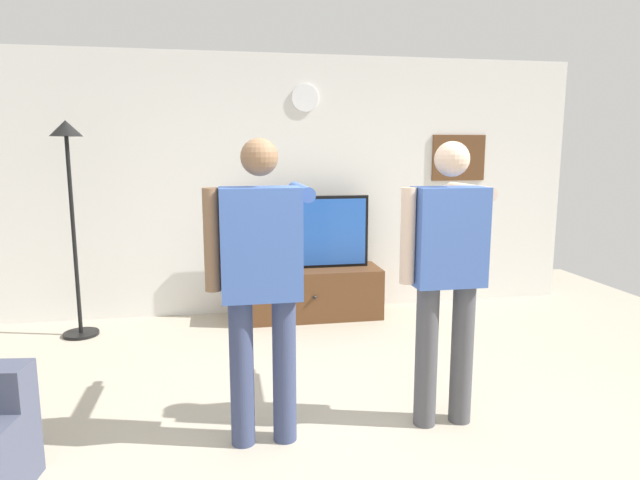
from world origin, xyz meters
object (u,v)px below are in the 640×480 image
at_px(floor_lamp, 70,184).
at_px(person_standing_nearer_couch, 447,267).
at_px(wall_clock, 305,98).
at_px(person_standing_nearer_lamp, 261,273).
at_px(television, 309,232).
at_px(tv_stand, 310,293).
at_px(framed_picture, 458,158).

relative_size(floor_lamp, person_standing_nearer_couch, 1.12).
relative_size(wall_clock, person_standing_nearer_lamp, 0.16).
bearing_deg(person_standing_nearer_lamp, person_standing_nearer_couch, 1.30).
bearing_deg(person_standing_nearer_couch, television, 101.15).
bearing_deg(wall_clock, person_standing_nearer_couch, -79.86).
height_order(tv_stand, person_standing_nearer_lamp, person_standing_nearer_lamp).
height_order(tv_stand, television, television).
bearing_deg(framed_picture, television, -171.77).
xyz_separation_m(television, framed_picture, (1.72, 0.25, 0.75)).
bearing_deg(framed_picture, wall_clock, -179.83).
height_order(wall_clock, person_standing_nearer_couch, wall_clock).
relative_size(tv_stand, floor_lamp, 0.73).
relative_size(framed_picture, person_standing_nearer_couch, 0.34).
bearing_deg(floor_lamp, framed_picture, 6.84).
xyz_separation_m(wall_clock, floor_lamp, (-2.22, -0.47, -0.84)).
xyz_separation_m(television, wall_clock, (-0.00, 0.24, 1.37)).
distance_m(wall_clock, floor_lamp, 2.42).
distance_m(tv_stand, wall_clock, 2.02).
bearing_deg(wall_clock, floor_lamp, -168.10).
height_order(person_standing_nearer_lamp, person_standing_nearer_couch, person_standing_nearer_lamp).
distance_m(tv_stand, person_standing_nearer_lamp, 2.58).
xyz_separation_m(tv_stand, television, (0.00, 0.05, 0.63)).
height_order(wall_clock, floor_lamp, wall_clock).
distance_m(tv_stand, person_standing_nearer_couch, 2.50).
distance_m(framed_picture, floor_lamp, 3.98).
distance_m(wall_clock, framed_picture, 1.83).
bearing_deg(framed_picture, tv_stand, -170.26).
distance_m(framed_picture, person_standing_nearer_couch, 2.98).
bearing_deg(person_standing_nearer_lamp, wall_clock, 75.82).
bearing_deg(television, person_standing_nearer_couch, -78.85).
bearing_deg(tv_stand, wall_clock, 90.00).
xyz_separation_m(framed_picture, person_standing_nearer_lamp, (-2.39, -2.66, -0.61)).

